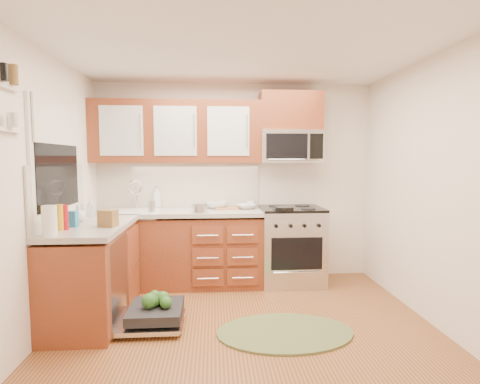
{
  "coord_description": "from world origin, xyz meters",
  "views": [
    {
      "loc": [
        -0.28,
        -3.09,
        1.54
      ],
      "look_at": [
        -0.0,
        0.85,
        1.2
      ],
      "focal_mm": 28.0,
      "sensor_mm": 36.0,
      "label": 1
    }
  ],
  "objects": [
    {
      "name": "wooden_box",
      "position": [
        -1.25,
        0.38,
        1.0
      ],
      "size": [
        0.18,
        0.15,
        0.15
      ],
      "primitive_type": "cube",
      "rotation": [
        0.0,
        0.0,
        -0.32
      ],
      "color": "brown",
      "rests_on": "countertop_left"
    },
    {
      "name": "mustard_bottle",
      "position": [
        -1.62,
        0.23,
        1.04
      ],
      "size": [
        0.08,
        0.08,
        0.23
      ],
      "primitive_type": "cylinder",
      "rotation": [
        0.0,
        0.0,
        0.05
      ],
      "color": "gold",
      "rests_on": "countertop_left"
    },
    {
      "name": "floor",
      "position": [
        0.0,
        0.0,
        0.0
      ],
      "size": [
        3.5,
        3.5,
        0.0
      ],
      "primitive_type": "plane",
      "color": "brown",
      "rests_on": "ground"
    },
    {
      "name": "rug",
      "position": [
        0.34,
        0.07,
        0.01
      ],
      "size": [
        1.24,
        0.83,
        0.02
      ],
      "primitive_type": null,
      "rotation": [
        0.0,
        0.0,
        0.03
      ],
      "color": "#617040",
      "rests_on": "ground"
    },
    {
      "name": "base_cabinet_left",
      "position": [
        -1.45,
        0.52,
        0.42
      ],
      "size": [
        0.6,
        1.25,
        0.85
      ],
      "primitive_type": "cube",
      "color": "#5E2A15",
      "rests_on": "ground"
    },
    {
      "name": "window",
      "position": [
        -1.74,
        0.5,
        1.55
      ],
      "size": [
        0.03,
        1.05,
        1.05
      ],
      "primitive_type": null,
      "color": "white",
      "rests_on": "ground"
    },
    {
      "name": "window_blind",
      "position": [
        -1.71,
        0.5,
        1.88
      ],
      "size": [
        0.02,
        0.96,
        0.4
      ],
      "primitive_type": "cube",
      "color": "white",
      "rests_on": "ground"
    },
    {
      "name": "wall_front",
      "position": [
        0.0,
        -1.75,
        1.25
      ],
      "size": [
        3.5,
        0.04,
        2.5
      ],
      "primitive_type": "cube",
      "color": "white",
      "rests_on": "ground"
    },
    {
      "name": "wall_right",
      "position": [
        1.75,
        0.0,
        1.25
      ],
      "size": [
        0.04,
        3.5,
        2.5
      ],
      "primitive_type": "cube",
      "color": "white",
      "rests_on": "ground"
    },
    {
      "name": "blue_carton",
      "position": [
        -1.57,
        0.39,
        1.0
      ],
      "size": [
        0.1,
        0.07,
        0.14
      ],
      "primitive_type": "cube",
      "rotation": [
        0.0,
        0.0,
        -0.25
      ],
      "color": "teal",
      "rests_on": "countertop_left"
    },
    {
      "name": "shelf_upper",
      "position": [
        -1.72,
        -0.35,
        2.05
      ],
      "size": [
        0.04,
        0.4,
        0.03
      ],
      "primitive_type": "cube",
      "color": "white",
      "rests_on": "ground"
    },
    {
      "name": "bowl_b",
      "position": [
        -0.24,
        1.6,
        0.97
      ],
      "size": [
        0.3,
        0.3,
        0.09
      ],
      "primitive_type": "imported",
      "rotation": [
        0.0,
        0.0,
        0.06
      ],
      "color": "#999999",
      "rests_on": "countertop_back"
    },
    {
      "name": "base_cabinet_back",
      "position": [
        -0.73,
        1.45,
        0.42
      ],
      "size": [
        2.05,
        0.6,
        0.85
      ],
      "primitive_type": "cube",
      "color": "#5E2A15",
      "rests_on": "ground"
    },
    {
      "name": "bowl_a",
      "position": [
        0.12,
        1.53,
        0.95
      ],
      "size": [
        0.31,
        0.31,
        0.06
      ],
      "primitive_type": "imported",
      "rotation": [
        0.0,
        0.0,
        0.36
      ],
      "color": "#999999",
      "rests_on": "countertop_back"
    },
    {
      "name": "soap_bottle_c",
      "position": [
        -1.62,
        0.69,
        1.01
      ],
      "size": [
        0.14,
        0.14,
        0.17
      ],
      "primitive_type": "imported",
      "rotation": [
        0.0,
        0.0,
        -0.08
      ],
      "color": "#999999",
      "rests_on": "countertop_left"
    },
    {
      "name": "sink",
      "position": [
        -1.25,
        1.42,
        0.8
      ],
      "size": [
        0.62,
        0.5,
        0.26
      ],
      "primitive_type": null,
      "color": "white",
      "rests_on": "ground"
    },
    {
      "name": "dishwasher",
      "position": [
        -0.86,
        0.3,
        0.1
      ],
      "size": [
        0.7,
        0.6,
        0.2
      ],
      "primitive_type": null,
      "color": "silver",
      "rests_on": "ground"
    },
    {
      "name": "wall_left",
      "position": [
        -1.75,
        0.0,
        1.25
      ],
      "size": [
        0.04,
        3.5,
        2.5
      ],
      "primitive_type": "cube",
      "color": "white",
      "rests_on": "ground"
    },
    {
      "name": "skillet",
      "position": [
        0.54,
        1.18,
        0.97
      ],
      "size": [
        0.26,
        0.26,
        0.04
      ],
      "primitive_type": "cylinder",
      "rotation": [
        0.0,
        0.0,
        -0.26
      ],
      "color": "black",
      "rests_on": "range"
    },
    {
      "name": "wall_back",
      "position": [
        0.0,
        1.75,
        1.25
      ],
      "size": [
        3.5,
        0.04,
        2.5
      ],
      "primitive_type": "cube",
      "color": "white",
      "rests_on": "ground"
    },
    {
      "name": "red_bottle",
      "position": [
        -1.58,
        0.25,
        1.04
      ],
      "size": [
        0.06,
        0.06,
        0.22
      ],
      "primitive_type": "cylinder",
      "rotation": [
        0.0,
        0.0,
        0.07
      ],
      "color": "#AB0E14",
      "rests_on": "countertop_left"
    },
    {
      "name": "countertop_back",
      "position": [
        -0.72,
        1.44,
        0.9
      ],
      "size": [
        2.07,
        0.64,
        0.05
      ],
      "primitive_type": "cube",
      "color": "#AEA79F",
      "rests_on": "base_cabinet_back"
    },
    {
      "name": "soap_bottle_a",
      "position": [
        -1.0,
        1.68,
        1.07
      ],
      "size": [
        0.13,
        0.13,
        0.29
      ],
      "primitive_type": "imported",
      "rotation": [
        0.0,
        0.0,
        0.14
      ],
      "color": "#999999",
      "rests_on": "countertop_back"
    },
    {
      "name": "canister",
      "position": [
        -1.0,
        1.26,
        1.0
      ],
      "size": [
        0.11,
        0.11,
        0.14
      ],
      "primitive_type": "cylinder",
      "rotation": [
        0.0,
        0.0,
        -0.34
      ],
      "color": "silver",
      "rests_on": "countertop_back"
    },
    {
      "name": "ceiling",
      "position": [
        0.0,
        0.0,
        2.5
      ],
      "size": [
        3.5,
        3.5,
        0.0
      ],
      "primitive_type": "plane",
      "rotation": [
        3.14,
        0.0,
        0.0
      ],
      "color": "white",
      "rests_on": "ground"
    },
    {
      "name": "backsplash_left",
      "position": [
        -1.74,
        0.52,
        1.21
      ],
      "size": [
        0.02,
        1.25,
        0.57
      ],
      "primitive_type": "cube",
      "color": "beige",
      "rests_on": "ground"
    },
    {
      "name": "stock_pot",
      "position": [
        -0.44,
        1.23,
        0.98
      ],
      "size": [
        0.24,
        0.24,
        0.11
      ],
      "primitive_type": "cylinder",
      "rotation": [
        0.0,
        0.0,
        -0.37
      ],
      "color": "silver",
      "rests_on": "countertop_back"
    },
    {
      "name": "soap_bottle_b",
      "position": [
        -1.62,
        1.05,
        1.02
      ],
      "size": [
        0.11,
        0.11,
        0.19
      ],
      "primitive_type": "imported",
      "rotation": [
        0.0,
        0.0,
        0.26
      ],
      "color": "#999999",
      "rests_on": "countertop_left"
    },
    {
      "name": "backsplash_back",
      "position": [
        -0.73,
        1.74,
        1.21
      ],
      "size": [
        2.05,
        0.02,
        0.57
      ],
      "primitive_type": "cube",
      "color": "beige",
      "rests_on": "ground"
    },
    {
      "name": "countertop_left",
      "position": [
        -1.44,
        0.53,
        0.9
      ],
      "size": [
        0.64,
        1.27,
        0.05
      ],
      "primitive_type": "cube",
      "color": "#AEA79F",
      "rests_on": "base_cabinet_left"
    },
    {
      "name": "paper_towel_roll",
      "position": [
        -1.6,
        -0.02,
        1.05
      ],
      "size": [
        0.14,
        0.14,
        0.25
      ],
      "primitive_type": "cylinder",
      "rotation": [
        0.0,
        0.0,
        0.27
      ],
      "color": "white",
      "rests_on": "countertop_left"
    },
    {
      "name": "cabinet_over_mw",
      "position": [
        0.68,
        1.57,
        2.13
      ],
      "size": [
        0.76,
        0.35,
        0.47
      ],
      "primitive_type": "cube",
      "color": "#5E2A15",
      "rests_on": "ground"
    },
    {
      "name": "microwave",
      "position": [
        0.68,
        1.55,
        1.7
      ],
      "size": [
        0.76,
        0.38,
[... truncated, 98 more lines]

